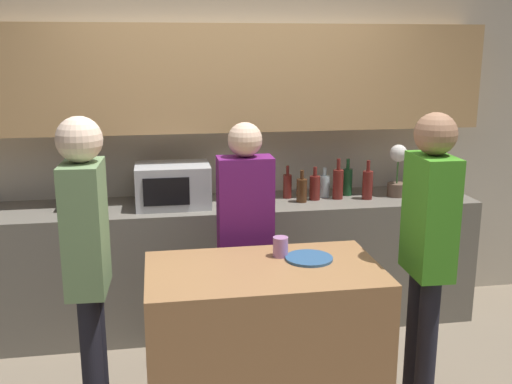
{
  "coord_description": "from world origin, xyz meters",
  "views": [
    {
      "loc": [
        -0.53,
        -2.8,
        2.05
      ],
      "look_at": [
        0.01,
        0.37,
        1.26
      ],
      "focal_mm": 42.0,
      "sensor_mm": 36.0,
      "label": 1
    }
  ],
  "objects_px": {
    "person_center": "(428,240)",
    "person_right": "(246,227)",
    "bottle_5": "(347,181)",
    "toaster": "(82,197)",
    "bottle_6": "(368,184)",
    "person_left": "(87,253)",
    "bottle_0": "(287,186)",
    "bottle_1": "(302,190)",
    "microwave": "(173,185)",
    "bottle_3": "(324,186)",
    "cup_0": "(280,247)",
    "bottle_4": "(338,183)",
    "potted_plant": "(398,171)",
    "plate_on_island": "(309,258)",
    "bottle_2": "(315,187)"
  },
  "relations": [
    {
      "from": "toaster",
      "to": "bottle_1",
      "type": "height_order",
      "value": "bottle_1"
    },
    {
      "from": "bottle_3",
      "to": "plate_on_island",
      "type": "xyz_separation_m",
      "value": [
        -0.44,
        -1.25,
        -0.1
      ]
    },
    {
      "from": "microwave",
      "to": "bottle_5",
      "type": "height_order",
      "value": "microwave"
    },
    {
      "from": "bottle_3",
      "to": "cup_0",
      "type": "height_order",
      "value": "bottle_3"
    },
    {
      "from": "microwave",
      "to": "person_left",
      "type": "xyz_separation_m",
      "value": [
        -0.47,
        -1.22,
        -0.06
      ]
    },
    {
      "from": "bottle_1",
      "to": "bottle_3",
      "type": "bearing_deg",
      "value": 31.54
    },
    {
      "from": "person_center",
      "to": "plate_on_island",
      "type": "bearing_deg",
      "value": 82.14
    },
    {
      "from": "bottle_2",
      "to": "bottle_0",
      "type": "bearing_deg",
      "value": 156.07
    },
    {
      "from": "toaster",
      "to": "bottle_6",
      "type": "relative_size",
      "value": 0.89
    },
    {
      "from": "toaster",
      "to": "potted_plant",
      "type": "relative_size",
      "value": 0.66
    },
    {
      "from": "person_right",
      "to": "plate_on_island",
      "type": "bearing_deg",
      "value": 116.22
    },
    {
      "from": "bottle_3",
      "to": "cup_0",
      "type": "xyz_separation_m",
      "value": [
        -0.58,
        -1.18,
        -0.05
      ]
    },
    {
      "from": "person_center",
      "to": "bottle_5",
      "type": "bearing_deg",
      "value": 2.12
    },
    {
      "from": "potted_plant",
      "to": "bottle_1",
      "type": "bearing_deg",
      "value": -176.01
    },
    {
      "from": "potted_plant",
      "to": "bottle_1",
      "type": "distance_m",
      "value": 0.76
    },
    {
      "from": "bottle_3",
      "to": "cup_0",
      "type": "relative_size",
      "value": 2.0
    },
    {
      "from": "bottle_4",
      "to": "plate_on_island",
      "type": "height_order",
      "value": "bottle_4"
    },
    {
      "from": "bottle_6",
      "to": "bottle_2",
      "type": "bearing_deg",
      "value": 173.69
    },
    {
      "from": "potted_plant",
      "to": "bottle_3",
      "type": "bearing_deg",
      "value": 172.26
    },
    {
      "from": "bottle_6",
      "to": "bottle_5",
      "type": "bearing_deg",
      "value": 128.7
    },
    {
      "from": "bottle_1",
      "to": "bottle_5",
      "type": "distance_m",
      "value": 0.42
    },
    {
      "from": "bottle_5",
      "to": "person_right",
      "type": "relative_size",
      "value": 0.18
    },
    {
      "from": "bottle_1",
      "to": "potted_plant",
      "type": "bearing_deg",
      "value": 3.99
    },
    {
      "from": "bottle_0",
      "to": "bottle_4",
      "type": "relative_size",
      "value": 0.81
    },
    {
      "from": "potted_plant",
      "to": "bottle_1",
      "type": "height_order",
      "value": "potted_plant"
    },
    {
      "from": "microwave",
      "to": "cup_0",
      "type": "bearing_deg",
      "value": -63.47
    },
    {
      "from": "bottle_5",
      "to": "bottle_6",
      "type": "relative_size",
      "value": 0.97
    },
    {
      "from": "bottle_5",
      "to": "person_center",
      "type": "xyz_separation_m",
      "value": [
        0.01,
        -1.38,
        -0.02
      ]
    },
    {
      "from": "bottle_0",
      "to": "bottle_1",
      "type": "bearing_deg",
      "value": -60.06
    },
    {
      "from": "microwave",
      "to": "bottle_0",
      "type": "height_order",
      "value": "microwave"
    },
    {
      "from": "person_left",
      "to": "person_right",
      "type": "distance_m",
      "value": 1.07
    },
    {
      "from": "potted_plant",
      "to": "plate_on_island",
      "type": "xyz_separation_m",
      "value": [
        -0.99,
        -1.18,
        -0.22
      ]
    },
    {
      "from": "plate_on_island",
      "to": "person_right",
      "type": "distance_m",
      "value": 0.6
    },
    {
      "from": "person_center",
      "to": "person_right",
      "type": "xyz_separation_m",
      "value": [
        -0.9,
        0.65,
        -0.08
      ]
    },
    {
      "from": "bottle_3",
      "to": "person_left",
      "type": "bearing_deg",
      "value": -141.14
    },
    {
      "from": "bottle_3",
      "to": "bottle_4",
      "type": "bearing_deg",
      "value": -42.57
    },
    {
      "from": "bottle_6",
      "to": "bottle_4",
      "type": "bearing_deg",
      "value": 168.35
    },
    {
      "from": "bottle_0",
      "to": "person_center",
      "type": "bearing_deg",
      "value": -70.8
    },
    {
      "from": "toaster",
      "to": "bottle_1",
      "type": "relative_size",
      "value": 1.1
    },
    {
      "from": "bottle_2",
      "to": "cup_0",
      "type": "xyz_separation_m",
      "value": [
        -0.49,
        -1.1,
        -0.06
      ]
    },
    {
      "from": "bottle_1",
      "to": "cup_0",
      "type": "bearing_deg",
      "value": -109.78
    },
    {
      "from": "bottle_1",
      "to": "person_center",
      "type": "height_order",
      "value": "person_center"
    },
    {
      "from": "bottle_5",
      "to": "bottle_3",
      "type": "bearing_deg",
      "value": -174.48
    },
    {
      "from": "bottle_6",
      "to": "person_center",
      "type": "relative_size",
      "value": 0.17
    },
    {
      "from": "person_right",
      "to": "potted_plant",
      "type": "bearing_deg",
      "value": -152.99
    },
    {
      "from": "potted_plant",
      "to": "bottle_5",
      "type": "distance_m",
      "value": 0.38
    },
    {
      "from": "bottle_2",
      "to": "bottle_6",
      "type": "bearing_deg",
      "value": -6.31
    },
    {
      "from": "bottle_5",
      "to": "person_right",
      "type": "xyz_separation_m",
      "value": [
        -0.89,
        -0.73,
        -0.1
      ]
    },
    {
      "from": "bottle_2",
      "to": "bottle_3",
      "type": "distance_m",
      "value": 0.12
    },
    {
      "from": "toaster",
      "to": "microwave",
      "type": "bearing_deg",
      "value": -0.14
    }
  ]
}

